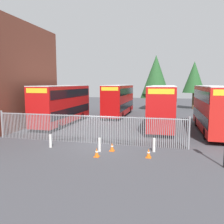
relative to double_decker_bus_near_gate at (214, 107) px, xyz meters
name	(u,v)px	position (x,y,z in m)	size (l,w,h in m)	color
ground_plane	(120,126)	(-9.28, 1.39, -2.42)	(100.00, 100.00, 0.00)	#3D3D42
palisade_fence	(86,128)	(-10.39, -6.61, -1.24)	(15.49, 0.14, 2.35)	gray
double_decker_bus_near_gate	(214,107)	(0.00, 0.00, 0.00)	(2.54, 10.81, 4.42)	red
double_decker_bus_behind_fence_left	(162,105)	(-4.80, 1.44, 0.00)	(2.54, 10.81, 4.42)	red
double_decker_bus_behind_fence_right	(63,103)	(-15.93, 0.91, 0.00)	(2.54, 10.81, 4.42)	red
double_decker_bus_far_back	(119,99)	(-11.16, 9.29, 0.00)	(2.54, 10.81, 4.42)	#B70C0C
bollard_near_left	(50,141)	(-12.49, -8.47, -1.95)	(0.20, 0.20, 0.95)	silver
bollard_center_front	(99,145)	(-8.71, -8.61, -1.95)	(0.20, 0.20, 0.95)	silver
bollard_near_right	(154,145)	(-5.07, -7.77, -1.95)	(0.20, 0.20, 0.95)	silver
traffic_cone_by_gate	(97,152)	(-8.54, -9.78, -2.13)	(0.34, 0.34, 0.59)	orange
traffic_cone_mid_forecourt	(112,147)	(-7.90, -8.29, -2.13)	(0.34, 0.34, 0.59)	orange
traffic_cone_near_kerb	(149,153)	(-5.32, -9.16, -2.13)	(0.34, 0.34, 0.59)	orange
tree_tall_back	(151,83)	(-7.28, 18.70, 2.23)	(3.64, 3.64, 7.27)	#4C3823
tree_short_side	(194,77)	(0.27, 21.36, 3.37)	(3.97, 3.97, 8.64)	#4C3823
tree_mid_row	(156,75)	(-6.44, 18.50, 3.77)	(4.74, 4.74, 9.59)	#4C3823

